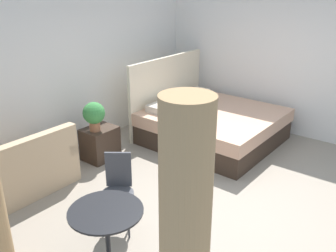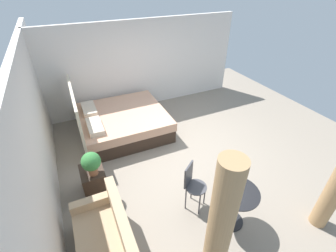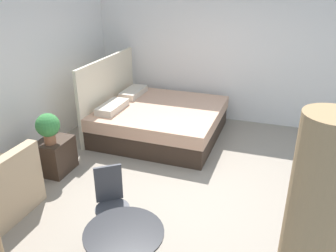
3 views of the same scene
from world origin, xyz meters
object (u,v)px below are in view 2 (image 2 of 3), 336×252
(potted_plant, at_px, (91,162))
(balcony_table, at_px, (235,201))
(couch, at_px, (107,241))
(nightstand, at_px, (94,180))
(cafe_chair_near_window, at_px, (192,182))
(bed, at_px, (120,122))

(potted_plant, xyz_separation_m, balcony_table, (-1.57, -1.92, -0.28))
(couch, height_order, potted_plant, potted_plant)
(nightstand, distance_m, balcony_table, 2.58)
(nightstand, height_order, cafe_chair_near_window, cafe_chair_near_window)
(nightstand, distance_m, cafe_chair_near_window, 1.88)
(nightstand, distance_m, potted_plant, 0.54)
(bed, distance_m, potted_plant, 2.10)
(bed, distance_m, couch, 3.19)
(potted_plant, bearing_deg, balcony_table, -129.23)
(bed, relative_size, couch, 1.59)
(bed, distance_m, cafe_chair_near_window, 2.84)
(potted_plant, distance_m, cafe_chair_near_window, 1.79)
(balcony_table, distance_m, cafe_chair_near_window, 0.74)
(balcony_table, height_order, cafe_chair_near_window, cafe_chair_near_window)
(cafe_chair_near_window, bearing_deg, potted_plant, 56.54)
(couch, bearing_deg, cafe_chair_near_window, -81.29)
(potted_plant, distance_m, balcony_table, 2.50)
(bed, bearing_deg, nightstand, 149.73)
(nightstand, xyz_separation_m, cafe_chair_near_window, (-1.08, -1.50, 0.30))
(couch, relative_size, balcony_table, 1.86)
(bed, distance_m, balcony_table, 3.51)
(cafe_chair_near_window, bearing_deg, nightstand, 54.40)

